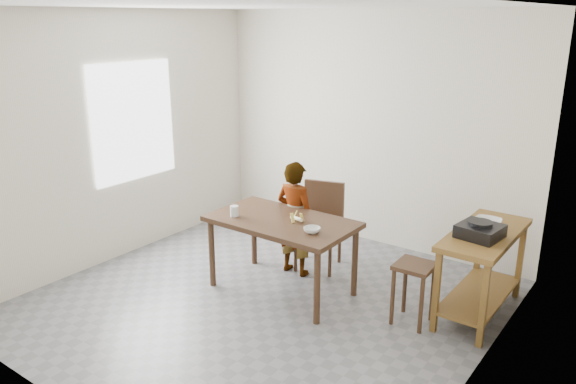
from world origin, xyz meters
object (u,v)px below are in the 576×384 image
Objects in this scene: stool at (413,293)px; dining_table at (282,255)px; child at (295,218)px; dining_chair at (318,227)px; prep_counter at (481,273)px.

dining_table is at bearing -171.72° from stool.
dining_chair is (0.12, 0.26, -0.15)m from child.
dining_chair is at bearing 91.42° from dining_table.
prep_counter is (1.72, 0.70, 0.03)m from dining_table.
child is 0.32m from dining_chair.
dining_table is 1.53× the size of dining_chair.
prep_counter is at bearing 50.57° from stool.
dining_chair is (-1.74, -0.03, 0.06)m from prep_counter.
child is 2.15× the size of stool.
child is at bearing 108.30° from dining_table.
prep_counter is 1.74m from dining_chair.
prep_counter is 0.99× the size of child.
prep_counter is 1.89m from child.
child is 1.49m from stool.
child reaches higher than dining_chair.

